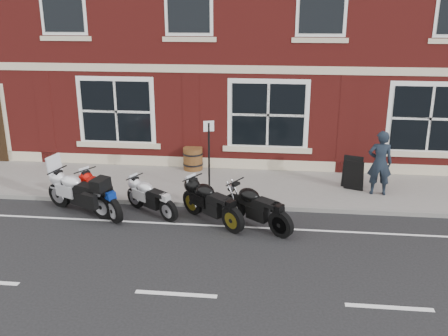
% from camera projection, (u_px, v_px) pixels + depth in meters
% --- Properties ---
extents(ground, '(80.00, 80.00, 0.00)m').
position_uv_depth(ground, '(200.00, 228.00, 12.44)').
color(ground, black).
rests_on(ground, ground).
extents(sidewalk, '(30.00, 3.00, 0.12)m').
position_uv_depth(sidewalk, '(216.00, 185.00, 15.26)').
color(sidewalk, slate).
rests_on(sidewalk, ground).
extents(kerb, '(30.00, 0.16, 0.12)m').
position_uv_depth(kerb, '(208.00, 205.00, 13.77)').
color(kerb, slate).
rests_on(kerb, ground).
extents(moto_touring_silver, '(2.15, 1.09, 1.52)m').
position_uv_depth(moto_touring_silver, '(79.00, 190.00, 13.28)').
color(moto_touring_silver, black).
rests_on(moto_touring_silver, ground).
extents(moto_sport_red, '(1.68, 1.65, 1.00)m').
position_uv_depth(moto_sport_red, '(100.00, 193.00, 13.22)').
color(moto_sport_red, black).
rests_on(moto_sport_red, ground).
extents(moto_sport_black, '(1.77, 1.58, 1.01)m').
position_uv_depth(moto_sport_black, '(212.00, 201.00, 12.64)').
color(moto_sport_black, black).
rests_on(moto_sport_black, ground).
extents(moto_sport_silver, '(1.64, 1.26, 0.88)m').
position_uv_depth(moto_sport_silver, '(151.00, 196.00, 13.18)').
color(moto_sport_silver, black).
rests_on(moto_sport_silver, ground).
extents(moto_naked_black, '(1.83, 1.50, 1.00)m').
position_uv_depth(moto_naked_black, '(256.00, 205.00, 12.37)').
color(moto_naked_black, black).
rests_on(moto_naked_black, ground).
extents(pedestrian_left, '(0.71, 0.48, 1.87)m').
position_uv_depth(pedestrian_left, '(380.00, 163.00, 14.11)').
color(pedestrian_left, black).
rests_on(pedestrian_left, sidewalk).
extents(a_board_sign, '(0.67, 0.56, 0.95)m').
position_uv_depth(a_board_sign, '(353.00, 174.00, 14.65)').
color(a_board_sign, black).
rests_on(a_board_sign, sidewalk).
extents(barrel_planter, '(0.67, 0.67, 0.74)m').
position_uv_depth(barrel_planter, '(193.00, 159.00, 16.45)').
color(barrel_planter, '#4E3714').
rests_on(barrel_planter, sidewalk).
extents(parking_sign, '(0.29, 0.12, 2.13)m').
position_uv_depth(parking_sign, '(209.00, 152.00, 14.11)').
color(parking_sign, black).
rests_on(parking_sign, sidewalk).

